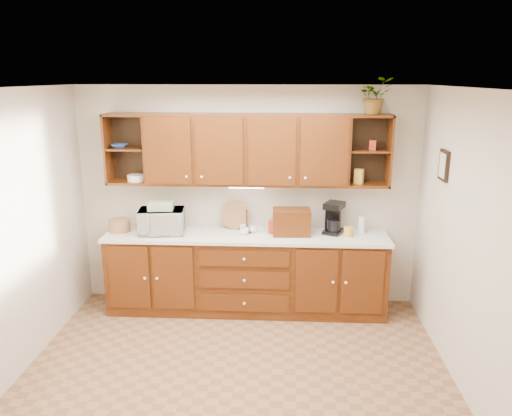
# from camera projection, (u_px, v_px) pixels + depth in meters

# --- Properties ---
(floor) EXTENTS (4.00, 4.00, 0.00)m
(floor) POSITION_uv_depth(u_px,v_px,m) (235.00, 379.00, 4.57)
(floor) COLOR #8E6441
(floor) RESTS_ON ground
(ceiling) EXTENTS (4.00, 4.00, 0.00)m
(ceiling) POSITION_uv_depth(u_px,v_px,m) (231.00, 88.00, 3.90)
(ceiling) COLOR white
(ceiling) RESTS_ON back_wall
(back_wall) EXTENTS (4.00, 0.00, 4.00)m
(back_wall) POSITION_uv_depth(u_px,v_px,m) (248.00, 197.00, 5.93)
(back_wall) COLOR beige
(back_wall) RESTS_ON floor
(left_wall) EXTENTS (0.00, 3.50, 3.50)m
(left_wall) POSITION_uv_depth(u_px,v_px,m) (5.00, 241.00, 4.34)
(left_wall) COLOR beige
(left_wall) RESTS_ON floor
(right_wall) EXTENTS (0.00, 3.50, 3.50)m
(right_wall) POSITION_uv_depth(u_px,v_px,m) (473.00, 250.00, 4.13)
(right_wall) COLOR beige
(right_wall) RESTS_ON floor
(base_cabinets) EXTENTS (3.20, 0.60, 0.90)m
(base_cabinets) POSITION_uv_depth(u_px,v_px,m) (246.00, 273.00, 5.86)
(base_cabinets) COLOR #381606
(base_cabinets) RESTS_ON floor
(countertop) EXTENTS (3.24, 0.64, 0.04)m
(countertop) POSITION_uv_depth(u_px,v_px,m) (246.00, 235.00, 5.73)
(countertop) COLOR silver
(countertop) RESTS_ON base_cabinets
(upper_cabinets) EXTENTS (3.20, 0.33, 0.80)m
(upper_cabinets) POSITION_uv_depth(u_px,v_px,m) (248.00, 149.00, 5.62)
(upper_cabinets) COLOR #381606
(upper_cabinets) RESTS_ON back_wall
(undercabinet_light) EXTENTS (0.40, 0.05, 0.02)m
(undercabinet_light) POSITION_uv_depth(u_px,v_px,m) (247.00, 187.00, 5.68)
(undercabinet_light) COLOR white
(undercabinet_light) RESTS_ON upper_cabinets
(framed_picture) EXTENTS (0.03, 0.24, 0.30)m
(framed_picture) POSITION_uv_depth(u_px,v_px,m) (444.00, 165.00, 4.86)
(framed_picture) COLOR black
(framed_picture) RESTS_ON right_wall
(wicker_basket) EXTENTS (0.32, 0.32, 0.14)m
(wicker_basket) POSITION_uv_depth(u_px,v_px,m) (119.00, 225.00, 5.80)
(wicker_basket) COLOR olive
(wicker_basket) RESTS_ON countertop
(microwave) EXTENTS (0.55, 0.40, 0.28)m
(microwave) POSITION_uv_depth(u_px,v_px,m) (162.00, 221.00, 5.72)
(microwave) COLOR silver
(microwave) RESTS_ON countertop
(towel_stack) EXTENTS (0.30, 0.24, 0.08)m
(towel_stack) POSITION_uv_depth(u_px,v_px,m) (161.00, 206.00, 5.67)
(towel_stack) COLOR #CFCB61
(towel_stack) RESTS_ON microwave
(wine_bottle) EXTENTS (0.08, 0.08, 0.29)m
(wine_bottle) POSITION_uv_depth(u_px,v_px,m) (172.00, 220.00, 5.76)
(wine_bottle) COLOR black
(wine_bottle) RESTS_ON countertop
(woven_tray) EXTENTS (0.34, 0.11, 0.33)m
(woven_tray) POSITION_uv_depth(u_px,v_px,m) (235.00, 228.00, 5.92)
(woven_tray) COLOR olive
(woven_tray) RESTS_ON countertop
(bread_box) EXTENTS (0.43, 0.28, 0.30)m
(bread_box) POSITION_uv_depth(u_px,v_px,m) (291.00, 222.00, 5.66)
(bread_box) COLOR #381606
(bread_box) RESTS_ON countertop
(mug_tree) EXTENTS (0.24, 0.24, 0.27)m
(mug_tree) POSITION_uv_depth(u_px,v_px,m) (247.00, 229.00, 5.75)
(mug_tree) COLOR #381606
(mug_tree) RESTS_ON countertop
(canister_red) EXTENTS (0.16, 0.16, 0.15)m
(canister_red) POSITION_uv_depth(u_px,v_px,m) (273.00, 227.00, 5.73)
(canister_red) COLOR maroon
(canister_red) RESTS_ON countertop
(canister_white) EXTENTS (0.10, 0.10, 0.20)m
(canister_white) POSITION_uv_depth(u_px,v_px,m) (361.00, 225.00, 5.73)
(canister_white) COLOR white
(canister_white) RESTS_ON countertop
(canister_yellow) EXTENTS (0.11, 0.11, 0.11)m
(canister_yellow) POSITION_uv_depth(u_px,v_px,m) (348.00, 232.00, 5.62)
(canister_yellow) COLOR gold
(canister_yellow) RESTS_ON countertop
(coffee_maker) EXTENTS (0.28, 0.31, 0.36)m
(coffee_maker) POSITION_uv_depth(u_px,v_px,m) (334.00, 218.00, 5.73)
(coffee_maker) COLOR black
(coffee_maker) RESTS_ON countertop
(bowl_stack) EXTENTS (0.19, 0.19, 0.04)m
(bowl_stack) POSITION_uv_depth(u_px,v_px,m) (119.00, 146.00, 5.67)
(bowl_stack) COLOR #274390
(bowl_stack) RESTS_ON upper_cabinets
(plate_stack) EXTENTS (0.21, 0.21, 0.07)m
(plate_stack) POSITION_uv_depth(u_px,v_px,m) (136.00, 178.00, 5.75)
(plate_stack) COLOR white
(plate_stack) RESTS_ON upper_cabinets
(pantry_box_yellow) EXTENTS (0.12, 0.11, 0.17)m
(pantry_box_yellow) POSITION_uv_depth(u_px,v_px,m) (359.00, 176.00, 5.59)
(pantry_box_yellow) COLOR gold
(pantry_box_yellow) RESTS_ON upper_cabinets
(pantry_box_red) EXTENTS (0.09, 0.08, 0.11)m
(pantry_box_red) POSITION_uv_depth(u_px,v_px,m) (373.00, 145.00, 5.50)
(pantry_box_red) COLOR maroon
(pantry_box_red) RESTS_ON upper_cabinets
(potted_plant) EXTENTS (0.43, 0.40, 0.39)m
(potted_plant) POSITION_uv_depth(u_px,v_px,m) (375.00, 96.00, 5.35)
(potted_plant) COLOR #999999
(potted_plant) RESTS_ON upper_cabinets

